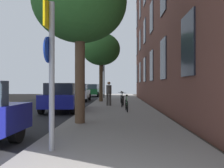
{
  "coord_description": "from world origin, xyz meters",
  "views": [
    {
      "loc": [
        1.05,
        -1.59,
        1.53
      ],
      "look_at": [
        0.74,
        9.75,
        1.58
      ],
      "focal_mm": 36.2,
      "sensor_mm": 36.0,
      "label": 1
    }
  ],
  "objects_px": {
    "sign_post": "(51,63)",
    "tree_near": "(80,3)",
    "bicycle_2": "(121,99)",
    "pedestrian_0": "(109,92)",
    "traffic_light": "(103,74)",
    "car_1": "(63,97)",
    "tree_far": "(101,49)",
    "bicycle_1": "(123,101)",
    "bicycle_0": "(127,105)",
    "car_3": "(92,90)",
    "car_2": "(79,92)"
  },
  "relations": [
    {
      "from": "tree_near",
      "to": "car_1",
      "type": "distance_m",
      "value": 6.13
    },
    {
      "from": "traffic_light",
      "to": "tree_near",
      "type": "height_order",
      "value": "tree_near"
    },
    {
      "from": "bicycle_1",
      "to": "bicycle_2",
      "type": "distance_m",
      "value": 2.11
    },
    {
      "from": "bicycle_0",
      "to": "car_1",
      "type": "relative_size",
      "value": 0.38
    },
    {
      "from": "traffic_light",
      "to": "bicycle_0",
      "type": "distance_m",
      "value": 12.54
    },
    {
      "from": "sign_post",
      "to": "car_1",
      "type": "height_order",
      "value": "sign_post"
    },
    {
      "from": "tree_far",
      "to": "bicycle_1",
      "type": "relative_size",
      "value": 3.51
    },
    {
      "from": "bicycle_2",
      "to": "pedestrian_0",
      "type": "height_order",
      "value": "pedestrian_0"
    },
    {
      "from": "tree_far",
      "to": "bicycle_2",
      "type": "distance_m",
      "value": 5.09
    },
    {
      "from": "traffic_light",
      "to": "pedestrian_0",
      "type": "distance_m",
      "value": 9.09
    },
    {
      "from": "tree_near",
      "to": "bicycle_1",
      "type": "distance_m",
      "value": 7.74
    },
    {
      "from": "traffic_light",
      "to": "bicycle_0",
      "type": "relative_size",
      "value": 2.37
    },
    {
      "from": "pedestrian_0",
      "to": "bicycle_0",
      "type": "bearing_deg",
      "value": -71.69
    },
    {
      "from": "bicycle_1",
      "to": "car_1",
      "type": "relative_size",
      "value": 0.4
    },
    {
      "from": "pedestrian_0",
      "to": "car_1",
      "type": "distance_m",
      "value": 3.55
    },
    {
      "from": "bicycle_1",
      "to": "pedestrian_0",
      "type": "xyz_separation_m",
      "value": [
        -0.93,
        0.66,
        0.55
      ]
    },
    {
      "from": "car_3",
      "to": "traffic_light",
      "type": "bearing_deg",
      "value": -71.32
    },
    {
      "from": "car_1",
      "to": "car_3",
      "type": "xyz_separation_m",
      "value": [
        -0.25,
        16.67,
        0.0
      ]
    },
    {
      "from": "car_3",
      "to": "sign_post",
      "type": "bearing_deg",
      "value": -85.45
    },
    {
      "from": "car_2",
      "to": "tree_far",
      "type": "bearing_deg",
      "value": -40.17
    },
    {
      "from": "bicycle_2",
      "to": "car_1",
      "type": "height_order",
      "value": "car_1"
    },
    {
      "from": "traffic_light",
      "to": "bicycle_1",
      "type": "relative_size",
      "value": 2.23
    },
    {
      "from": "pedestrian_0",
      "to": "bicycle_1",
      "type": "bearing_deg",
      "value": -35.45
    },
    {
      "from": "bicycle_2",
      "to": "tree_near",
      "type": "bearing_deg",
      "value": -101.03
    },
    {
      "from": "car_1",
      "to": "car_3",
      "type": "height_order",
      "value": "same"
    },
    {
      "from": "bicycle_0",
      "to": "car_3",
      "type": "xyz_separation_m",
      "value": [
        -3.87,
        17.46,
        0.38
      ]
    },
    {
      "from": "tree_near",
      "to": "pedestrian_0",
      "type": "relative_size",
      "value": 3.65
    },
    {
      "from": "tree_near",
      "to": "bicycle_1",
      "type": "relative_size",
      "value": 3.56
    },
    {
      "from": "bicycle_2",
      "to": "car_1",
      "type": "bearing_deg",
      "value": -130.9
    },
    {
      "from": "bicycle_2",
      "to": "pedestrian_0",
      "type": "bearing_deg",
      "value": -120.76
    },
    {
      "from": "bicycle_0",
      "to": "car_1",
      "type": "distance_m",
      "value": 3.73
    },
    {
      "from": "tree_near",
      "to": "car_3",
      "type": "relative_size",
      "value": 1.48
    },
    {
      "from": "sign_post",
      "to": "bicycle_0",
      "type": "xyz_separation_m",
      "value": [
        1.9,
        7.26,
        -1.55
      ]
    },
    {
      "from": "traffic_light",
      "to": "bicycle_1",
      "type": "distance_m",
      "value": 9.98
    },
    {
      "from": "tree_near",
      "to": "car_1",
      "type": "height_order",
      "value": "tree_near"
    },
    {
      "from": "tree_far",
      "to": "sign_post",
      "type": "bearing_deg",
      "value": -89.94
    },
    {
      "from": "tree_near",
      "to": "bicycle_2",
      "type": "bearing_deg",
      "value": 78.97
    },
    {
      "from": "tree_near",
      "to": "car_3",
      "type": "bearing_deg",
      "value": 95.39
    },
    {
      "from": "sign_post",
      "to": "tree_near",
      "type": "height_order",
      "value": "tree_near"
    },
    {
      "from": "sign_post",
      "to": "pedestrian_0",
      "type": "bearing_deg",
      "value": 85.55
    },
    {
      "from": "tree_far",
      "to": "bicycle_0",
      "type": "distance_m",
      "value": 8.54
    },
    {
      "from": "bicycle_2",
      "to": "car_3",
      "type": "bearing_deg",
      "value": 105.99
    },
    {
      "from": "sign_post",
      "to": "bicycle_2",
      "type": "bearing_deg",
      "value": 82.0
    },
    {
      "from": "bicycle_2",
      "to": "pedestrian_0",
      "type": "xyz_separation_m",
      "value": [
        -0.86,
        -1.45,
        0.57
      ]
    },
    {
      "from": "bicycle_1",
      "to": "car_3",
      "type": "xyz_separation_m",
      "value": [
        -3.71,
        14.85,
        0.34
      ]
    },
    {
      "from": "tree_far",
      "to": "car_3",
      "type": "distance_m",
      "value": 11.06
    },
    {
      "from": "bicycle_2",
      "to": "pedestrian_0",
      "type": "relative_size",
      "value": 0.99
    },
    {
      "from": "bicycle_1",
      "to": "car_3",
      "type": "height_order",
      "value": "car_3"
    },
    {
      "from": "tree_far",
      "to": "bicycle_2",
      "type": "relative_size",
      "value": 3.62
    },
    {
      "from": "pedestrian_0",
      "to": "tree_far",
      "type": "bearing_deg",
      "value": 101.9
    }
  ]
}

